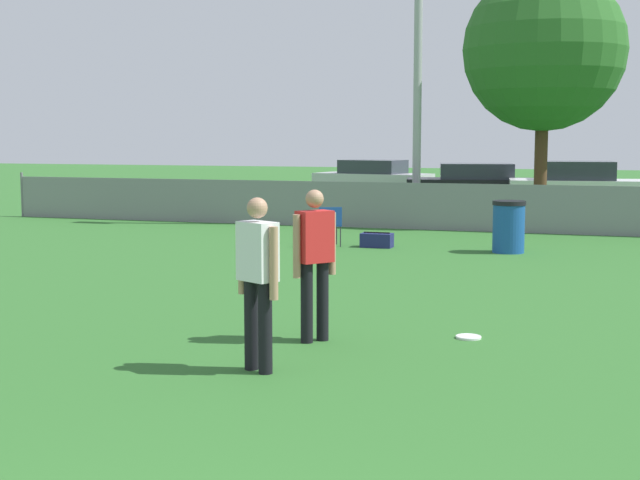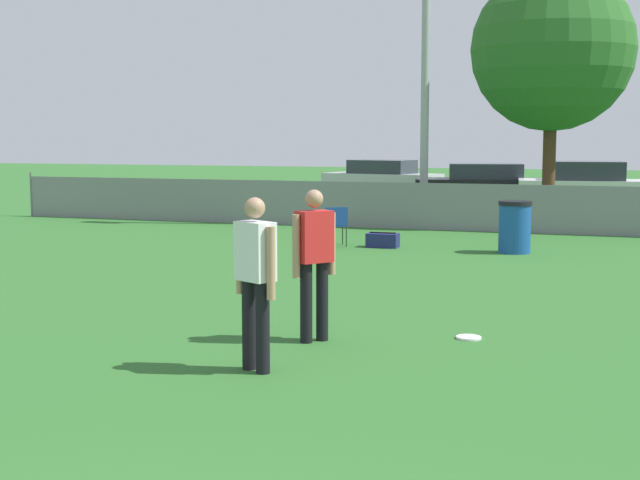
{
  "view_description": "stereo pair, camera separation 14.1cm",
  "coord_description": "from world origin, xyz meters",
  "px_view_note": "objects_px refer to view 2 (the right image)",
  "views": [
    {
      "loc": [
        1.74,
        -2.58,
        2.16
      ],
      "look_at": [
        -1.29,
        6.57,
        1.05
      ],
      "focal_mm": 50.0,
      "sensor_mm": 36.0,
      "label": 1
    },
    {
      "loc": [
        1.87,
        -2.54,
        2.16
      ],
      "look_at": [
        -1.29,
        6.57,
        1.05
      ],
      "focal_mm": 50.0,
      "sensor_mm": 36.0,
      "label": 2
    }
  ],
  "objects_px": {
    "frisbee_disc": "(469,337)",
    "folding_chair_sideline": "(335,223)",
    "parked_car_white": "(586,187)",
    "trash_bin": "(515,227)",
    "tree_near_pole": "(552,50)",
    "player_defender_red": "(314,256)",
    "parked_car_dark": "(485,185)",
    "gear_bag_sideline": "(383,240)",
    "player_receiver_white": "(255,273)",
    "parked_car_silver": "(382,179)"
  },
  "relations": [
    {
      "from": "tree_near_pole",
      "to": "frisbee_disc",
      "type": "bearing_deg",
      "value": -88.6
    },
    {
      "from": "trash_bin",
      "to": "gear_bag_sideline",
      "type": "height_order",
      "value": "trash_bin"
    },
    {
      "from": "tree_near_pole",
      "to": "gear_bag_sideline",
      "type": "relative_size",
      "value": 10.2
    },
    {
      "from": "tree_near_pole",
      "to": "parked_car_silver",
      "type": "xyz_separation_m",
      "value": [
        -6.61,
        8.52,
        -3.62
      ]
    },
    {
      "from": "tree_near_pole",
      "to": "parked_car_silver",
      "type": "bearing_deg",
      "value": 127.79
    },
    {
      "from": "player_receiver_white",
      "to": "parked_car_silver",
      "type": "relative_size",
      "value": 0.36
    },
    {
      "from": "parked_car_white",
      "to": "parked_car_dark",
      "type": "bearing_deg",
      "value": 152.71
    },
    {
      "from": "player_receiver_white",
      "to": "parked_car_dark",
      "type": "xyz_separation_m",
      "value": [
        -1.16,
        21.33,
        -0.27
      ]
    },
    {
      "from": "gear_bag_sideline",
      "to": "parked_car_silver",
      "type": "xyz_separation_m",
      "value": [
        -3.95,
        14.47,
        0.53
      ]
    },
    {
      "from": "gear_bag_sideline",
      "to": "parked_car_dark",
      "type": "xyz_separation_m",
      "value": [
        0.19,
        11.86,
        0.51
      ]
    },
    {
      "from": "player_receiver_white",
      "to": "parked_car_silver",
      "type": "distance_m",
      "value": 24.52
    },
    {
      "from": "parked_car_silver",
      "to": "parked_car_dark",
      "type": "height_order",
      "value": "parked_car_silver"
    },
    {
      "from": "player_receiver_white",
      "to": "gear_bag_sideline",
      "type": "relative_size",
      "value": 2.63
    },
    {
      "from": "frisbee_disc",
      "to": "trash_bin",
      "type": "distance_m",
      "value": 7.5
    },
    {
      "from": "folding_chair_sideline",
      "to": "gear_bag_sideline",
      "type": "height_order",
      "value": "folding_chair_sideline"
    },
    {
      "from": "tree_near_pole",
      "to": "player_receiver_white",
      "type": "distance_m",
      "value": 15.84
    },
    {
      "from": "player_defender_red",
      "to": "trash_bin",
      "type": "height_order",
      "value": "player_defender_red"
    },
    {
      "from": "frisbee_disc",
      "to": "folding_chair_sideline",
      "type": "height_order",
      "value": "folding_chair_sideline"
    },
    {
      "from": "trash_bin",
      "to": "parked_car_white",
      "type": "height_order",
      "value": "parked_car_white"
    },
    {
      "from": "player_receiver_white",
      "to": "parked_car_dark",
      "type": "relative_size",
      "value": 0.35
    },
    {
      "from": "folding_chair_sideline",
      "to": "parked_car_white",
      "type": "bearing_deg",
      "value": -139.78
    },
    {
      "from": "folding_chair_sideline",
      "to": "parked_car_dark",
      "type": "height_order",
      "value": "parked_car_dark"
    },
    {
      "from": "player_receiver_white",
      "to": "frisbee_disc",
      "type": "distance_m",
      "value": 2.73
    },
    {
      "from": "player_defender_red",
      "to": "frisbee_disc",
      "type": "distance_m",
      "value": 1.9
    },
    {
      "from": "tree_near_pole",
      "to": "parked_car_white",
      "type": "xyz_separation_m",
      "value": [
        0.71,
        4.77,
        -3.6
      ]
    },
    {
      "from": "tree_near_pole",
      "to": "parked_car_dark",
      "type": "bearing_deg",
      "value": 112.68
    },
    {
      "from": "parked_car_dark",
      "to": "parked_car_silver",
      "type": "bearing_deg",
      "value": 136.16
    },
    {
      "from": "player_receiver_white",
      "to": "gear_bag_sideline",
      "type": "bearing_deg",
      "value": 125.29
    },
    {
      "from": "folding_chair_sideline",
      "to": "gear_bag_sideline",
      "type": "relative_size",
      "value": 1.29
    },
    {
      "from": "player_receiver_white",
      "to": "frisbee_disc",
      "type": "height_order",
      "value": "player_receiver_white"
    },
    {
      "from": "tree_near_pole",
      "to": "gear_bag_sideline",
      "type": "distance_m",
      "value": 7.73
    },
    {
      "from": "player_defender_red",
      "to": "trash_bin",
      "type": "bearing_deg",
      "value": 30.61
    },
    {
      "from": "trash_bin",
      "to": "gear_bag_sideline",
      "type": "distance_m",
      "value": 2.59
    },
    {
      "from": "tree_near_pole",
      "to": "parked_car_white",
      "type": "distance_m",
      "value": 6.02
    },
    {
      "from": "player_receiver_white",
      "to": "parked_car_white",
      "type": "bearing_deg",
      "value": 111.48
    },
    {
      "from": "parked_car_dark",
      "to": "tree_near_pole",
      "type": "bearing_deg",
      "value": -78.92
    },
    {
      "from": "tree_near_pole",
      "to": "player_receiver_white",
      "type": "height_order",
      "value": "tree_near_pole"
    },
    {
      "from": "frisbee_disc",
      "to": "parked_car_silver",
      "type": "relative_size",
      "value": 0.06
    },
    {
      "from": "parked_car_dark",
      "to": "player_defender_red",
      "type": "bearing_deg",
      "value": -97.99
    },
    {
      "from": "frisbee_disc",
      "to": "parked_car_white",
      "type": "height_order",
      "value": "parked_car_white"
    },
    {
      "from": "player_defender_red",
      "to": "parked_car_dark",
      "type": "xyz_separation_m",
      "value": [
        -1.26,
        20.01,
        -0.27
      ]
    },
    {
      "from": "player_receiver_white",
      "to": "parked_car_white",
      "type": "height_order",
      "value": "player_receiver_white"
    },
    {
      "from": "player_defender_red",
      "to": "gear_bag_sideline",
      "type": "bearing_deg",
      "value": 48.49
    },
    {
      "from": "tree_near_pole",
      "to": "player_receiver_white",
      "type": "relative_size",
      "value": 3.89
    },
    {
      "from": "parked_car_white",
      "to": "trash_bin",
      "type": "bearing_deg",
      "value": -101.8
    },
    {
      "from": "frisbee_disc",
      "to": "trash_bin",
      "type": "xyz_separation_m",
      "value": [
        -0.42,
        7.48,
        0.48
      ]
    },
    {
      "from": "trash_bin",
      "to": "parked_car_white",
      "type": "relative_size",
      "value": 0.24
    },
    {
      "from": "player_receiver_white",
      "to": "gear_bag_sideline",
      "type": "height_order",
      "value": "player_receiver_white"
    },
    {
      "from": "player_receiver_white",
      "to": "folding_chair_sideline",
      "type": "distance_m",
      "value": 9.6
    },
    {
      "from": "parked_car_silver",
      "to": "parked_car_white",
      "type": "height_order",
      "value": "parked_car_white"
    }
  ]
}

